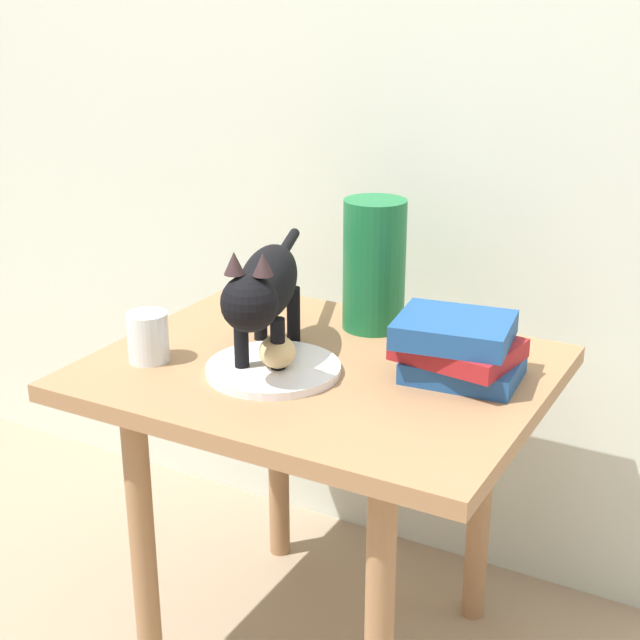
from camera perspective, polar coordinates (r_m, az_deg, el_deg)
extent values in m
cube|color=silver|center=(1.81, 6.67, 17.54)|extent=(4.00, 0.04, 2.20)
cube|color=#9E724C|center=(1.56, 0.00, -3.27)|extent=(0.74, 0.59, 0.03)
cylinder|color=#9E724C|center=(1.65, -10.86, -13.60)|extent=(0.04, 0.04, 0.54)
cylinder|color=#9E724C|center=(1.45, 3.67, -18.55)|extent=(0.04, 0.04, 0.54)
cylinder|color=#9E724C|center=(1.96, -2.60, -7.43)|extent=(0.04, 0.04, 0.54)
cylinder|color=#9E724C|center=(1.80, 9.85, -10.50)|extent=(0.04, 0.04, 0.54)
cylinder|color=white|center=(1.52, -2.89, -3.03)|extent=(0.22, 0.22, 0.01)
ellipsoid|color=#E0BC7A|center=(1.51, -2.64, -1.96)|extent=(0.09, 0.10, 0.05)
cylinder|color=black|center=(1.50, -2.61, -1.71)|extent=(0.02, 0.02, 0.10)
cylinder|color=black|center=(1.51, -4.86, -1.59)|extent=(0.02, 0.02, 0.10)
cylinder|color=black|center=(1.64, -1.64, 0.36)|extent=(0.02, 0.02, 0.10)
cylinder|color=black|center=(1.65, -3.70, 0.45)|extent=(0.02, 0.02, 0.10)
ellipsoid|color=black|center=(1.55, -3.21, 2.36)|extent=(0.18, 0.27, 0.11)
sphere|color=black|center=(1.40, -4.36, 1.04)|extent=(0.09, 0.09, 0.09)
cone|color=#332224|center=(1.38, -3.53, 3.46)|extent=(0.03, 0.03, 0.03)
cone|color=#332224|center=(1.39, -5.32, 3.52)|extent=(0.03, 0.03, 0.03)
cylinder|color=black|center=(1.74, -1.99, 4.70)|extent=(0.08, 0.16, 0.02)
cube|color=#1E4C8C|center=(1.52, 8.79, -2.95)|extent=(0.19, 0.15, 0.03)
cube|color=maroon|center=(1.50, 8.52, -1.79)|extent=(0.20, 0.17, 0.03)
cube|color=#1E4C8C|center=(1.49, 8.27, -0.60)|extent=(0.20, 0.18, 0.04)
cylinder|color=#196B38|center=(1.69, 3.34, 3.41)|extent=(0.11, 0.11, 0.24)
cylinder|color=silver|center=(1.59, -10.54, -1.03)|extent=(0.07, 0.07, 0.08)
cylinder|color=silver|center=(1.59, -10.49, -1.71)|extent=(0.06, 0.06, 0.04)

